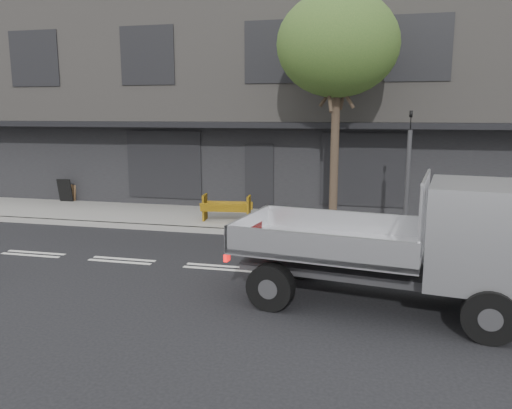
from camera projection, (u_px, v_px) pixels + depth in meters
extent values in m
plane|color=black|center=(219.00, 268.00, 11.25)|extent=(80.00, 80.00, 0.00)
cube|color=gray|center=(263.00, 221.00, 15.73)|extent=(32.00, 3.20, 0.15)
cube|color=gray|center=(251.00, 233.00, 14.20)|extent=(32.00, 0.20, 0.15)
cube|color=slate|center=(297.00, 99.00, 21.34)|extent=(26.00, 10.00, 8.00)
cylinder|color=#382B21|center=(334.00, 163.00, 14.41)|extent=(0.24, 0.24, 4.00)
ellipsoid|color=#284B1C|center=(338.00, 45.00, 13.81)|extent=(3.40, 3.40, 2.89)
cylinder|color=#2D2D30|center=(407.00, 187.00, 13.24)|extent=(0.12, 0.12, 3.00)
imported|color=black|center=(411.00, 120.00, 12.92)|extent=(0.08, 0.10, 0.50)
cylinder|color=black|center=(271.00, 287.00, 8.81)|extent=(0.87, 0.43, 0.84)
cylinder|color=black|center=(301.00, 258.00, 10.52)|extent=(0.87, 0.43, 0.84)
cylinder|color=black|center=(490.00, 316.00, 7.53)|extent=(0.87, 0.43, 0.84)
cylinder|color=black|center=(484.00, 278.00, 9.24)|extent=(0.87, 0.43, 0.84)
cube|color=#2D2D30|center=(380.00, 273.00, 8.99)|extent=(5.17, 1.83, 0.15)
cube|color=#B4B5B9|center=(488.00, 233.00, 8.21)|extent=(2.14, 2.23, 1.65)
cube|color=black|center=(491.00, 205.00, 8.13)|extent=(1.91, 2.09, 0.61)
cube|color=#BABAC0|center=(330.00, 246.00, 9.26)|extent=(3.58, 2.61, 0.11)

